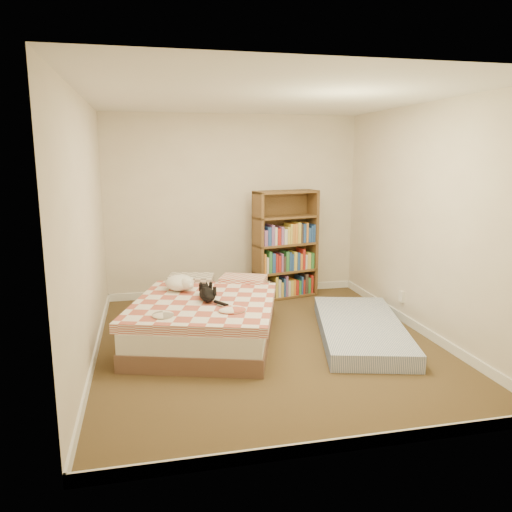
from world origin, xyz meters
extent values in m
cube|color=#4D3921|center=(0.00, 0.00, 0.00)|extent=(3.50, 4.00, 0.01)
cube|color=white|center=(0.00, 0.00, 2.50)|extent=(3.50, 4.00, 0.01)
cube|color=beige|center=(0.00, 2.00, 1.25)|extent=(3.50, 0.01, 2.50)
cube|color=beige|center=(0.00, -2.00, 1.25)|extent=(3.50, 0.01, 2.50)
cube|color=beige|center=(-1.75, 0.00, 1.25)|extent=(0.01, 4.00, 2.50)
cube|color=beige|center=(1.75, 0.00, 1.25)|extent=(0.01, 4.00, 2.50)
cube|color=white|center=(0.00, 1.99, 0.05)|extent=(3.50, 0.02, 0.10)
cube|color=white|center=(0.00, -1.99, 0.05)|extent=(3.50, 0.02, 0.10)
cube|color=white|center=(-1.74, 0.00, 0.05)|extent=(0.02, 4.00, 0.10)
cube|color=white|center=(1.74, 0.00, 0.05)|extent=(0.02, 4.00, 0.10)
cube|color=white|center=(1.74, 0.40, 0.30)|extent=(0.03, 0.09, 0.13)
cube|color=brown|center=(-0.61, 0.32, 0.09)|extent=(1.87, 2.26, 0.17)
cube|color=silver|center=(-0.61, 0.32, 0.27)|extent=(1.84, 2.21, 0.19)
cube|color=#BB5745|center=(-0.61, 0.32, 0.42)|extent=(1.84, 1.94, 0.10)
cube|color=gray|center=(-0.93, 1.05, 0.45)|extent=(0.61, 0.48, 0.15)
cube|color=#BB5745|center=(-0.29, 1.05, 0.45)|extent=(0.61, 0.48, 0.15)
cube|color=#50331B|center=(0.24, 1.70, 0.74)|extent=(0.11, 0.30, 1.48)
cube|color=#50331B|center=(1.09, 1.70, 0.74)|extent=(0.11, 0.30, 1.48)
cube|color=#50331B|center=(0.67, 1.84, 0.74)|extent=(0.87, 0.22, 1.48)
cube|color=#50331B|center=(0.67, 1.70, 0.02)|extent=(0.94, 0.49, 0.03)
cube|color=#50331B|center=(0.67, 1.70, 0.75)|extent=(0.94, 0.49, 0.03)
cube|color=#50331B|center=(0.67, 1.70, 1.46)|extent=(0.94, 0.49, 0.03)
cube|color=#657AA8|center=(1.04, 0.00, 0.09)|extent=(1.32, 2.07, 0.17)
ellipsoid|color=black|center=(-0.61, 0.19, 0.53)|extent=(0.18, 0.38, 0.12)
sphere|color=black|center=(-0.61, 0.40, 0.54)|extent=(0.12, 0.12, 0.12)
cone|color=black|center=(-0.64, 0.43, 0.59)|extent=(0.04, 0.04, 0.04)
cone|color=black|center=(-0.58, 0.43, 0.59)|extent=(0.04, 0.04, 0.04)
cylinder|color=black|center=(-0.51, -0.06, 0.49)|extent=(0.04, 0.21, 0.04)
ellipsoid|color=white|center=(-0.86, 0.66, 0.55)|extent=(0.40, 0.42, 0.17)
sphere|color=white|center=(-0.76, 0.55, 0.57)|extent=(0.17, 0.17, 0.14)
sphere|color=white|center=(-0.71, 0.50, 0.55)|extent=(0.07, 0.07, 0.06)
sphere|color=white|center=(-1.00, 0.72, 0.53)|extent=(0.09, 0.09, 0.08)
camera|label=1|loc=(-1.21, -4.81, 1.95)|focal=35.00mm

